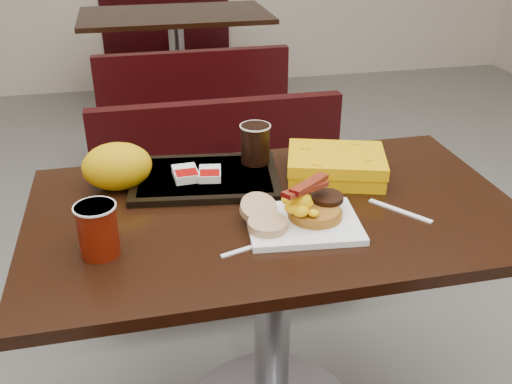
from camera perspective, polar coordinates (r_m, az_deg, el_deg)
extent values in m
cube|color=white|center=(1.34, 4.71, -3.12)|extent=(0.28, 0.23, 0.02)
cylinder|color=#A45C1B|center=(1.35, 5.89, -1.91)|extent=(0.13, 0.13, 0.03)
cylinder|color=black|center=(1.37, 7.09, -0.55)|extent=(0.09, 0.09, 0.01)
ellipsoid|color=yellow|center=(1.31, 4.51, -1.11)|extent=(0.10, 0.10, 0.05)
cylinder|color=tan|center=(1.30, 1.14, -3.30)|extent=(0.11, 0.11, 0.02)
cylinder|color=tan|center=(1.34, 0.24, -1.62)|extent=(0.10, 0.10, 0.05)
cylinder|color=maroon|center=(1.26, -15.42, -3.67)|extent=(0.09, 0.09, 0.12)
cube|color=white|center=(1.44, 14.10, -1.82)|extent=(0.11, 0.14, 0.00)
cube|color=#B26407|center=(1.48, -3.00, 0.00)|extent=(0.04, 0.03, 0.01)
cube|color=black|center=(1.55, -5.06, 1.42)|extent=(0.42, 0.33, 0.02)
cube|color=silver|center=(1.53, -7.00, 1.81)|extent=(0.07, 0.09, 0.02)
cube|color=silver|center=(1.52, -4.60, 1.82)|extent=(0.07, 0.09, 0.02)
cylinder|color=black|center=(1.59, -0.07, 4.80)|extent=(0.10, 0.10, 0.11)
cube|color=#DA9B03|center=(1.57, 7.94, 2.63)|extent=(0.30, 0.26, 0.07)
ellipsoid|color=#E5C107|center=(1.53, -13.63, 2.49)|extent=(0.19, 0.14, 0.12)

